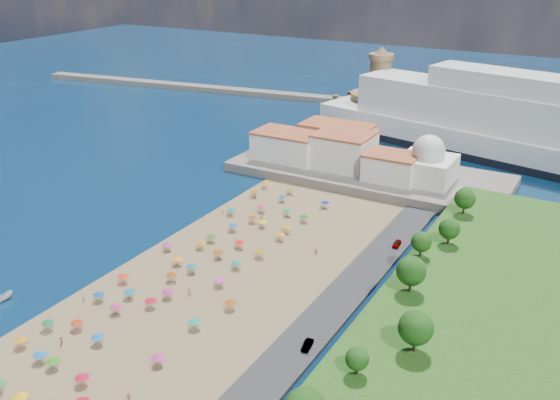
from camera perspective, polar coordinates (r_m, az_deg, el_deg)
The scene contains 12 objects.
ground at distance 152.94m, azimuth -5.97°, elevation -5.61°, with size 700.00×700.00×0.00m, color #071938.
terrace at distance 207.12m, azimuth 8.04°, elevation 2.44°, with size 90.00×36.00×3.00m, color #59544C.
jetty at distance 245.89m, azimuth 6.35°, elevation 5.67°, with size 18.00×70.00×2.40m, color #59544C.
breakwater at distance 331.11m, azimuth -6.32°, elevation 10.06°, with size 200.00×7.00×2.60m, color #59544C.
waterfront_buildings at distance 210.42m, azimuth 4.90°, elevation 4.74°, with size 57.00×29.00×11.00m.
domed_building at distance 196.93m, azimuth 13.33°, elevation 3.28°, with size 16.00×16.00×15.00m.
fortress at distance 271.35m, azimuth 8.98°, elevation 8.34°, with size 40.00×40.00×32.40m.
cruise_ship at distance 232.02m, azimuth 22.64°, elevation 5.59°, with size 173.09×60.24×37.52m.
beach_parasols at distance 144.98m, azimuth -8.90°, elevation -6.48°, with size 32.17×116.81×2.20m.
beachgoers at distance 150.38m, azimuth -7.13°, elevation -5.70°, with size 35.49×96.61×1.85m.
parked_cars at distance 129.03m, azimuth 4.76°, elevation -10.63°, with size 2.17×76.81×1.37m.
hillside_trees at distance 121.69m, azimuth 10.91°, elevation -8.26°, with size 18.35×107.55×7.85m.
Camera 1 is at (80.04, -108.86, 71.66)m, focal length 40.00 mm.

